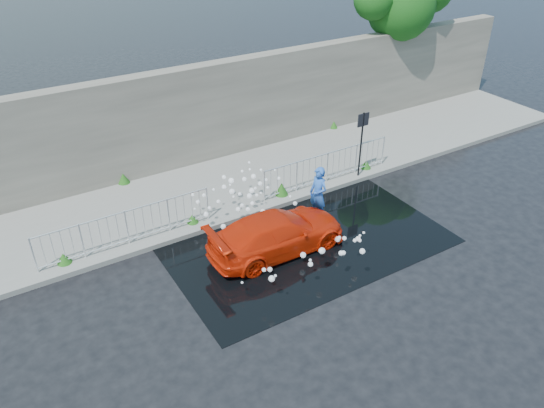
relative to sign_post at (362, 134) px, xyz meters
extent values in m
plane|color=black|center=(-4.20, -3.10, -1.72)|extent=(90.00, 90.00, 0.00)
cube|color=slate|center=(-4.20, 1.90, -1.65)|extent=(30.00, 4.00, 0.15)
cube|color=slate|center=(-4.20, -0.10, -1.64)|extent=(30.00, 0.25, 0.16)
cube|color=#58524A|center=(-4.20, 4.10, 0.18)|extent=(30.00, 0.60, 3.50)
cube|color=black|center=(-3.70, -2.10, -1.72)|extent=(8.00, 5.00, 0.01)
cylinder|color=black|center=(0.00, 0.00, -0.47)|extent=(0.06, 0.06, 2.50)
cube|color=black|center=(0.00, 0.00, 0.53)|extent=(0.45, 0.04, 0.45)
cylinder|color=#332114|center=(5.80, 5.10, 0.78)|extent=(0.36, 0.36, 5.00)
sphere|color=#104312|center=(5.30, 4.30, 2.88)|extent=(2.87, 2.87, 2.87)
cylinder|color=silver|center=(-10.70, 0.25, -1.02)|extent=(0.05, 0.05, 1.10)
cylinder|color=silver|center=(-5.70, 0.25, -1.02)|extent=(0.05, 0.05, 1.10)
cylinder|color=silver|center=(-8.20, 0.25, -0.50)|extent=(5.00, 0.04, 0.04)
cylinder|color=silver|center=(-8.20, 0.25, -1.45)|extent=(5.00, 0.04, 0.04)
cylinder|color=silver|center=(-3.70, 0.25, -1.02)|extent=(0.05, 0.05, 1.10)
cylinder|color=silver|center=(1.30, 0.25, -1.02)|extent=(0.05, 0.05, 1.10)
cylinder|color=silver|center=(-1.20, 0.25, -0.50)|extent=(5.00, 0.04, 0.04)
cylinder|color=silver|center=(-1.20, 0.25, -1.45)|extent=(5.00, 0.04, 0.04)
cone|color=#194F15|center=(-10.00, 0.30, -1.42)|extent=(0.40, 0.40, 0.30)
cone|color=#194F15|center=(-6.20, 0.30, -1.44)|extent=(0.36, 0.36, 0.27)
cone|color=#194F15|center=(-3.00, 0.30, -1.36)|extent=(0.44, 0.44, 0.43)
cone|color=#194F15|center=(0.60, 0.30, -1.42)|extent=(0.38, 0.38, 0.30)
cone|color=#194F15|center=(-7.20, 3.80, -1.40)|extent=(0.42, 0.42, 0.35)
cone|color=#194F15|center=(1.80, 3.80, -1.43)|extent=(0.34, 0.34, 0.29)
sphere|color=white|center=(-3.89, 0.58, -0.77)|extent=(0.17, 0.17, 0.17)
sphere|color=white|center=(-3.65, 0.11, -1.03)|extent=(0.09, 0.09, 0.09)
sphere|color=white|center=(-6.21, 0.02, -0.94)|extent=(0.07, 0.07, 0.07)
sphere|color=white|center=(-4.42, -0.78, -1.32)|extent=(0.13, 0.13, 0.13)
sphere|color=white|center=(-4.04, 1.06, -0.76)|extent=(0.09, 0.09, 0.09)
sphere|color=white|center=(-4.24, -1.06, -1.38)|extent=(0.12, 0.12, 0.12)
sphere|color=white|center=(-4.92, 0.02, -0.92)|extent=(0.08, 0.08, 0.08)
sphere|color=white|center=(-5.03, 0.42, -0.74)|extent=(0.14, 0.14, 0.14)
sphere|color=white|center=(-4.36, -0.78, -1.21)|extent=(0.15, 0.15, 0.15)
sphere|color=white|center=(-4.22, -0.82, -1.48)|extent=(0.13, 0.13, 0.13)
sphere|color=white|center=(-4.59, 0.80, -0.82)|extent=(0.18, 0.18, 0.18)
sphere|color=white|center=(-4.85, -0.37, -1.05)|extent=(0.12, 0.12, 0.12)
sphere|color=white|center=(-4.68, 0.06, -0.92)|extent=(0.12, 0.12, 0.12)
sphere|color=white|center=(-3.67, 1.25, -0.63)|extent=(0.08, 0.08, 0.08)
sphere|color=white|center=(-3.47, 0.83, -0.77)|extent=(0.09, 0.09, 0.09)
sphere|color=white|center=(-4.66, 0.66, -0.75)|extent=(0.17, 0.17, 0.17)
sphere|color=white|center=(-4.76, 0.55, -0.81)|extent=(0.07, 0.07, 0.07)
sphere|color=white|center=(-5.97, -0.21, -1.09)|extent=(0.15, 0.15, 0.15)
sphere|color=white|center=(-4.22, 0.14, -0.98)|extent=(0.17, 0.17, 0.17)
sphere|color=white|center=(-5.67, -0.73, -1.33)|extent=(0.16, 0.16, 0.16)
sphere|color=white|center=(-3.19, -0.79, -1.29)|extent=(0.13, 0.13, 0.13)
sphere|color=white|center=(-5.62, -0.96, -1.47)|extent=(0.13, 0.13, 0.13)
sphere|color=white|center=(-3.83, 0.27, -0.91)|extent=(0.15, 0.15, 0.15)
sphere|color=white|center=(-3.14, 0.49, -0.71)|extent=(0.07, 0.07, 0.07)
sphere|color=white|center=(-4.13, 0.05, -0.88)|extent=(0.09, 0.09, 0.09)
sphere|color=white|center=(-6.00, 0.62, -0.83)|extent=(0.10, 0.10, 0.10)
sphere|color=white|center=(-5.56, -1.24, -1.58)|extent=(0.07, 0.07, 0.07)
sphere|color=white|center=(-3.14, 0.25, -0.91)|extent=(0.12, 0.12, 0.12)
sphere|color=white|center=(-4.68, -0.71, -1.41)|extent=(0.18, 0.18, 0.18)
sphere|color=white|center=(-4.03, -1.19, -1.51)|extent=(0.14, 0.14, 0.14)
sphere|color=white|center=(-4.22, 0.61, -0.79)|extent=(0.15, 0.15, 0.15)
sphere|color=white|center=(-3.41, -1.03, -1.39)|extent=(0.17, 0.17, 0.17)
sphere|color=white|center=(-5.47, -0.05, -0.89)|extent=(0.12, 0.12, 0.12)
sphere|color=white|center=(-4.00, -0.06, -1.03)|extent=(0.07, 0.07, 0.07)
sphere|color=white|center=(-6.01, 0.23, -0.87)|extent=(0.12, 0.12, 0.12)
sphere|color=white|center=(-4.76, 0.96, -0.73)|extent=(0.14, 0.14, 0.14)
sphere|color=white|center=(-4.96, -0.33, -1.18)|extent=(0.14, 0.14, 0.14)
sphere|color=white|center=(-3.80, 0.98, -0.72)|extent=(0.08, 0.08, 0.08)
sphere|color=white|center=(-3.21, -0.53, -1.17)|extent=(0.08, 0.08, 0.08)
sphere|color=white|center=(-5.34, 0.53, -0.80)|extent=(0.08, 0.08, 0.08)
sphere|color=white|center=(-4.42, -0.07, -1.01)|extent=(0.17, 0.17, 0.17)
sphere|color=white|center=(-4.85, 0.26, -0.88)|extent=(0.17, 0.17, 0.17)
sphere|color=white|center=(-4.13, -0.03, -1.09)|extent=(0.10, 0.10, 0.10)
sphere|color=white|center=(-4.71, -0.49, -1.18)|extent=(0.14, 0.14, 0.14)
sphere|color=white|center=(-5.70, 0.46, -0.85)|extent=(0.11, 0.11, 0.11)
sphere|color=white|center=(-4.99, -0.79, -1.48)|extent=(0.15, 0.15, 0.15)
sphere|color=white|center=(-3.62, 0.27, -0.83)|extent=(0.11, 0.11, 0.11)
sphere|color=white|center=(-5.76, 0.00, -1.05)|extent=(0.11, 0.11, 0.11)
sphere|color=white|center=(-4.51, -0.41, -1.06)|extent=(0.12, 0.12, 0.12)
sphere|color=white|center=(-5.96, -0.17, -1.05)|extent=(0.06, 0.06, 0.06)
sphere|color=white|center=(-3.12, -2.87, -1.42)|extent=(0.17, 0.17, 0.17)
sphere|color=white|center=(-5.96, -3.55, -0.89)|extent=(0.11, 0.11, 0.11)
sphere|color=white|center=(-5.97, -4.09, -0.69)|extent=(0.07, 0.07, 0.07)
sphere|color=white|center=(-3.22, -3.70, -0.92)|extent=(0.10, 0.10, 0.10)
sphere|color=white|center=(-4.39, -3.00, -1.41)|extent=(0.17, 0.17, 0.17)
sphere|color=white|center=(-3.21, -3.05, -1.23)|extent=(0.10, 0.10, 0.10)
sphere|color=white|center=(-3.90, -3.10, -1.39)|extent=(0.09, 0.09, 0.09)
sphere|color=white|center=(-3.01, -3.60, -1.01)|extent=(0.14, 0.14, 0.14)
sphere|color=white|center=(-2.92, -2.94, -1.43)|extent=(0.12, 0.12, 0.12)
sphere|color=white|center=(-4.22, -3.59, -0.95)|extent=(0.18, 0.18, 0.18)
sphere|color=white|center=(-2.99, -3.78, -0.71)|extent=(0.07, 0.07, 0.07)
sphere|color=white|center=(-4.02, -4.12, -0.77)|extent=(0.13, 0.13, 0.13)
sphere|color=white|center=(-4.83, -3.93, -0.92)|extent=(0.13, 0.13, 0.13)
sphere|color=white|center=(-5.93, -3.85, -0.97)|extent=(0.16, 0.16, 0.16)
sphere|color=white|center=(-6.42, -3.23, -1.32)|extent=(0.07, 0.07, 0.07)
sphere|color=white|center=(-3.86, -4.03, -0.88)|extent=(0.12, 0.12, 0.12)
sphere|color=white|center=(-5.40, -2.90, -1.56)|extent=(0.14, 0.14, 0.14)
sphere|color=white|center=(-3.56, -4.40, -0.71)|extent=(0.15, 0.15, 0.15)
sphere|color=white|center=(-4.57, -3.56, -1.14)|extent=(0.08, 0.08, 0.08)
sphere|color=white|center=(-2.98, -3.65, -1.06)|extent=(0.10, 0.10, 0.10)
sphere|color=white|center=(-2.95, -3.60, -0.93)|extent=(0.08, 0.08, 0.08)
imported|color=red|center=(-4.65, -2.06, -1.14)|extent=(4.05, 1.66, 1.17)
imported|color=blue|center=(-2.70, -1.30, -0.85)|extent=(0.51, 0.70, 1.76)
camera|label=1|loc=(-11.16, -12.42, 7.35)|focal=35.00mm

